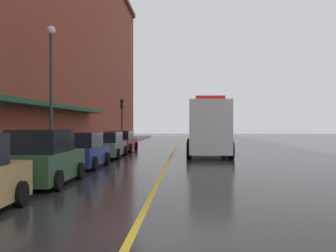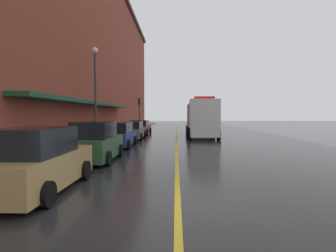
{
  "view_description": "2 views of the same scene",
  "coord_description": "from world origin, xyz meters",
  "px_view_note": "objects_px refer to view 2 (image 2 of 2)",
  "views": [
    {
      "loc": [
        1.02,
        -7.42,
        2.05
      ],
      "look_at": [
        -0.55,
        25.95,
        1.9
      ],
      "focal_mm": 43.62,
      "sensor_mm": 36.0,
      "label": 1
    },
    {
      "loc": [
        -0.05,
        -6.4,
        2.23
      ],
      "look_at": [
        -0.79,
        18.77,
        1.1
      ],
      "focal_mm": 28.66,
      "sensor_mm": 36.0,
      "label": 2
    }
  ],
  "objects_px": {
    "parked_car_1": "(96,143)",
    "parked_car_2": "(118,135)",
    "parked_car_4": "(140,127)",
    "parking_meter_0": "(82,135)",
    "parked_car_3": "(133,131)",
    "parking_meter_2": "(90,133)",
    "street_lamp_left": "(95,84)",
    "parked_car_0": "(38,162)",
    "box_truck": "(201,119)",
    "traffic_light_near": "(139,107)",
    "parking_meter_1": "(36,145)"
  },
  "relations": [
    {
      "from": "parked_car_1",
      "to": "parked_car_2",
      "type": "relative_size",
      "value": 0.98
    },
    {
      "from": "parked_car_4",
      "to": "parking_meter_0",
      "type": "relative_size",
      "value": 3.54
    },
    {
      "from": "parked_car_3",
      "to": "parked_car_4",
      "type": "distance_m",
      "value": 5.78
    },
    {
      "from": "parking_meter_2",
      "to": "parking_meter_0",
      "type": "bearing_deg",
      "value": -90.0
    },
    {
      "from": "parking_meter_0",
      "to": "parked_car_3",
      "type": "bearing_deg",
      "value": 80.84
    },
    {
      "from": "parked_car_2",
      "to": "street_lamp_left",
      "type": "height_order",
      "value": "street_lamp_left"
    },
    {
      "from": "parked_car_0",
      "to": "box_truck",
      "type": "xyz_separation_m",
      "value": [
        6.37,
        18.39,
        0.91
      ]
    },
    {
      "from": "parked_car_3",
      "to": "parked_car_2",
      "type": "bearing_deg",
      "value": 179.41
    },
    {
      "from": "parked_car_3",
      "to": "parking_meter_2",
      "type": "bearing_deg",
      "value": 168.46
    },
    {
      "from": "parked_car_0",
      "to": "box_truck",
      "type": "relative_size",
      "value": 0.53
    },
    {
      "from": "parking_meter_0",
      "to": "traffic_light_near",
      "type": "bearing_deg",
      "value": 89.85
    },
    {
      "from": "street_lamp_left",
      "to": "traffic_light_near",
      "type": "bearing_deg",
      "value": 87.97
    },
    {
      "from": "street_lamp_left",
      "to": "parked_car_4",
      "type": "bearing_deg",
      "value": 79.05
    },
    {
      "from": "parked_car_4",
      "to": "street_lamp_left",
      "type": "height_order",
      "value": "street_lamp_left"
    },
    {
      "from": "parked_car_4",
      "to": "box_truck",
      "type": "xyz_separation_m",
      "value": [
        6.41,
        -3.71,
        1.03
      ]
    },
    {
      "from": "box_truck",
      "to": "traffic_light_near",
      "type": "bearing_deg",
      "value": -147.6
    },
    {
      "from": "parked_car_0",
      "to": "parked_car_4",
      "type": "bearing_deg",
      "value": -0.2
    },
    {
      "from": "parked_car_4",
      "to": "parking_meter_2",
      "type": "distance_m",
      "value": 13.23
    },
    {
      "from": "parked_car_4",
      "to": "box_truck",
      "type": "distance_m",
      "value": 7.48
    },
    {
      "from": "parking_meter_1",
      "to": "parked_car_3",
      "type": "bearing_deg",
      "value": 84.08
    },
    {
      "from": "parking_meter_1",
      "to": "street_lamp_left",
      "type": "relative_size",
      "value": 0.19
    },
    {
      "from": "parked_car_0",
      "to": "street_lamp_left",
      "type": "xyz_separation_m",
      "value": [
        -1.97,
        12.09,
        3.54
      ]
    },
    {
      "from": "parked_car_2",
      "to": "parking_meter_1",
      "type": "xyz_separation_m",
      "value": [
        -1.43,
        -7.93,
        0.28
      ]
    },
    {
      "from": "parking_meter_0",
      "to": "parked_car_2",
      "type": "bearing_deg",
      "value": 64.44
    },
    {
      "from": "parked_car_2",
      "to": "parked_car_0",
      "type": "bearing_deg",
      "value": -179.58
    },
    {
      "from": "street_lamp_left",
      "to": "traffic_light_near",
      "type": "relative_size",
      "value": 1.61
    },
    {
      "from": "parked_car_4",
      "to": "parking_meter_2",
      "type": "bearing_deg",
      "value": 175.47
    },
    {
      "from": "parked_car_0",
      "to": "parked_car_2",
      "type": "relative_size",
      "value": 1.05
    },
    {
      "from": "parked_car_2",
      "to": "traffic_light_near",
      "type": "xyz_separation_m",
      "value": [
        -1.37,
        20.35,
        2.38
      ]
    },
    {
      "from": "box_truck",
      "to": "parking_meter_2",
      "type": "distance_m",
      "value": 12.24
    },
    {
      "from": "parking_meter_2",
      "to": "street_lamp_left",
      "type": "height_order",
      "value": "street_lamp_left"
    },
    {
      "from": "box_truck",
      "to": "parked_car_3",
      "type": "bearing_deg",
      "value": -71.33
    },
    {
      "from": "parked_car_2",
      "to": "parked_car_3",
      "type": "xyz_separation_m",
      "value": [
        0.01,
        5.93,
        -0.03
      ]
    },
    {
      "from": "parked_car_4",
      "to": "parking_meter_2",
      "type": "relative_size",
      "value": 3.54
    },
    {
      "from": "parked_car_3",
      "to": "street_lamp_left",
      "type": "height_order",
      "value": "street_lamp_left"
    },
    {
      "from": "parking_meter_0",
      "to": "parking_meter_2",
      "type": "xyz_separation_m",
      "value": [
        0.0,
        1.54,
        0.0
      ]
    },
    {
      "from": "parked_car_3",
      "to": "box_truck",
      "type": "bearing_deg",
      "value": -72.36
    },
    {
      "from": "parking_meter_0",
      "to": "parked_car_0",
      "type": "bearing_deg",
      "value": -79.48
    },
    {
      "from": "parked_car_4",
      "to": "traffic_light_near",
      "type": "xyz_separation_m",
      "value": [
        -1.28,
        8.63,
        2.42
      ]
    },
    {
      "from": "parking_meter_1",
      "to": "street_lamp_left",
      "type": "xyz_separation_m",
      "value": [
        -0.6,
        9.64,
        3.34
      ]
    },
    {
      "from": "parked_car_3",
      "to": "street_lamp_left",
      "type": "xyz_separation_m",
      "value": [
        -2.04,
        -4.23,
        3.65
      ]
    },
    {
      "from": "parked_car_0",
      "to": "parking_meter_1",
      "type": "relative_size",
      "value": 3.3
    },
    {
      "from": "box_truck",
      "to": "parking_meter_0",
      "type": "height_order",
      "value": "box_truck"
    },
    {
      "from": "parked_car_3",
      "to": "parked_car_4",
      "type": "bearing_deg",
      "value": 0.49
    },
    {
      "from": "parked_car_4",
      "to": "traffic_light_near",
      "type": "distance_m",
      "value": 9.06
    },
    {
      "from": "parked_car_0",
      "to": "parking_meter_1",
      "type": "height_order",
      "value": "parked_car_0"
    },
    {
      "from": "parked_car_3",
      "to": "traffic_light_near",
      "type": "height_order",
      "value": "traffic_light_near"
    },
    {
      "from": "parked_car_1",
      "to": "parked_car_2",
      "type": "height_order",
      "value": "parked_car_1"
    },
    {
      "from": "traffic_light_near",
      "to": "parked_car_3",
      "type": "bearing_deg",
      "value": -84.54
    },
    {
      "from": "parked_car_0",
      "to": "parking_meter_2",
      "type": "xyz_separation_m",
      "value": [
        -1.37,
        8.94,
        0.2
      ]
    }
  ]
}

